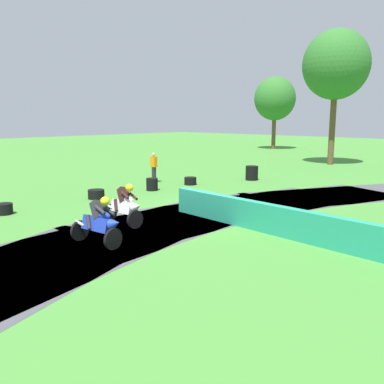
# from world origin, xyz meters

# --- Properties ---
(ground_plane) EXTENTS (120.00, 120.00, 0.00)m
(ground_plane) POSITION_xyz_m (0.00, 0.00, 0.00)
(ground_plane) COLOR #428433
(track_asphalt) EXTENTS (8.53, 25.71, 0.01)m
(track_asphalt) POSITION_xyz_m (0.77, -0.06, 0.00)
(track_asphalt) COLOR #47474C
(track_asphalt) RESTS_ON ground
(safety_barrier) EXTENTS (13.62, 1.32, 0.90)m
(safety_barrier) POSITION_xyz_m (5.92, -0.45, 0.45)
(safety_barrier) COLOR #239375
(safety_barrier) RESTS_ON ground
(motorcycle_lead_white) EXTENTS (1.68, 0.79, 1.43)m
(motorcycle_lead_white) POSITION_xyz_m (-0.85, -2.64, 0.65)
(motorcycle_lead_white) COLOR black
(motorcycle_lead_white) RESTS_ON ground
(motorcycle_chase_blue) EXTENTS (1.68, 0.90, 1.43)m
(motorcycle_chase_blue) POSITION_xyz_m (0.40, -4.47, 0.64)
(motorcycle_chase_blue) COLOR black
(motorcycle_chase_blue) RESTS_ON ground
(tire_stack_near) EXTENTS (0.70, 0.70, 0.80)m
(tire_stack_near) POSITION_xyz_m (-3.50, 8.35, 0.40)
(tire_stack_near) COLOR black
(tire_stack_near) RESTS_ON ground
(tire_stack_mid_a) EXTENTS (0.64, 0.64, 0.40)m
(tire_stack_mid_a) POSITION_xyz_m (-4.89, 4.77, 0.20)
(tire_stack_mid_a) COLOR black
(tire_stack_mid_a) RESTS_ON ground
(tire_stack_mid_b) EXTENTS (0.56, 0.56, 0.60)m
(tire_stack_mid_b) POSITION_xyz_m (-5.07, 2.25, 0.30)
(tire_stack_mid_b) COLOR black
(tire_stack_mid_b) RESTS_ON ground
(tire_stack_far) EXTENTS (0.71, 0.71, 0.40)m
(tire_stack_far) POSITION_xyz_m (-5.28, -0.80, 0.20)
(tire_stack_far) COLOR black
(tire_stack_far) RESTS_ON ground
(tire_stack_extra_a) EXTENTS (0.60, 0.60, 0.40)m
(tire_stack_extra_a) POSITION_xyz_m (-5.25, -4.78, 0.20)
(tire_stack_extra_a) COLOR black
(tire_stack_extra_a) RESTS_ON ground
(track_marshal) EXTENTS (0.34, 0.24, 1.63)m
(track_marshal) POSITION_xyz_m (-6.85, 3.96, 0.82)
(track_marshal) COLOR #232328
(track_marshal) RESTS_ON ground
(tree_far_left) EXTENTS (4.50, 4.50, 7.86)m
(tree_far_left) POSITION_xyz_m (-15.26, 29.21, 5.48)
(tree_far_left) COLOR brown
(tree_far_left) RESTS_ON ground
(tree_mid_rise) EXTENTS (4.77, 4.77, 9.75)m
(tree_mid_rise) POSITION_xyz_m (-3.73, 18.85, 7.21)
(tree_mid_rise) COLOR brown
(tree_mid_rise) RESTS_ON ground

